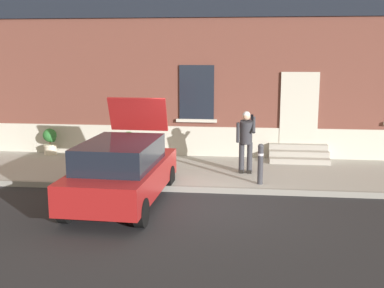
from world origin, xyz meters
The scene contains 10 objects.
ground_plane centered at (0.00, 0.00, 0.00)m, with size 80.00×80.00×0.00m, color #232326.
sidewalk centered at (0.00, 2.80, 0.07)m, with size 24.00×3.60×0.15m, color #99968E.
curb_edge centered at (0.00, 0.94, 0.07)m, with size 24.00×0.12×0.15m, color gray.
building_facade centered at (0.01, 5.29, 3.73)m, with size 24.00×1.52×7.50m.
entrance_stoop centered at (2.74, 4.23, 0.34)m, with size 1.80×0.96×0.48m.
hatchback_car_red centered at (-1.65, -0.21, 0.80)m, with size 1.92×4.13×2.34m.
bollard_near_person centered at (1.51, 1.35, 0.71)m, with size 0.15×0.15×1.04m.
person_on_phone centered at (1.13, 2.40, 1.15)m, with size 0.51×0.51×1.74m.
planter_cream centered at (-5.21, 4.20, 0.61)m, with size 0.44×0.44×0.86m.
planter_charcoal centered at (-2.51, 3.89, 0.61)m, with size 0.44×0.44×0.86m.
Camera 1 is at (1.17, -10.71, 3.46)m, focal length 45.47 mm.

